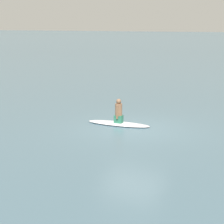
% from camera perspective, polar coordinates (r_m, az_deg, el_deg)
% --- Properties ---
extents(ground_plane, '(400.00, 400.00, 0.00)m').
position_cam_1_polar(ground_plane, '(16.10, 3.01, -2.38)').
color(ground_plane, slate).
extents(surfboard, '(2.75, 0.95, 0.09)m').
position_cam_1_polar(surfboard, '(16.72, 0.94, -1.65)').
color(surfboard, white).
rests_on(surfboard, ground).
extents(person_paddler, '(0.35, 0.44, 1.00)m').
position_cam_1_polar(person_paddler, '(16.60, 0.94, 0.01)').
color(person_paddler, '#26664C').
rests_on(person_paddler, surfboard).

